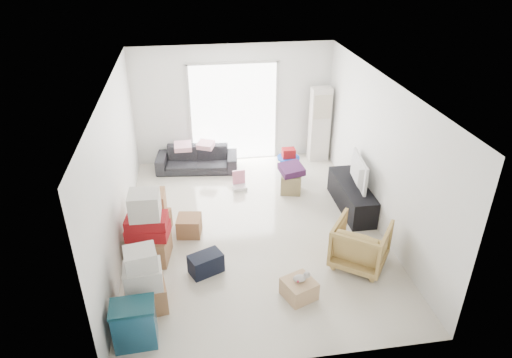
{
  "coord_description": "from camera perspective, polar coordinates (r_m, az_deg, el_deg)",
  "views": [
    {
      "loc": [
        -1.0,
        -6.88,
        4.77
      ],
      "look_at": [
        0.09,
        0.2,
        0.9
      ],
      "focal_mm": 32.0,
      "sensor_mm": 36.0,
      "label": 1
    }
  ],
  "objects": [
    {
      "name": "wood_crate",
      "position": [
        6.96,
        5.4,
        -13.5
      ],
      "size": [
        0.56,
        0.56,
        0.29
      ],
      "primitive_type": "cube",
      "rotation": [
        0.0,
        0.0,
        0.39
      ],
      "color": "tan",
      "rests_on": "room_shell"
    },
    {
      "name": "pillow_right",
      "position": [
        10.19,
        -6.34,
        5.04
      ],
      "size": [
        0.42,
        0.38,
        0.11
      ],
      "primitive_type": "cube",
      "rotation": [
        0.0,
        0.0,
        -0.45
      ],
      "color": "#F5B2C9",
      "rests_on": "sofa"
    },
    {
      "name": "sofa",
      "position": [
        10.37,
        -7.41,
        2.9
      ],
      "size": [
        1.85,
        0.73,
        0.71
      ],
      "primitive_type": "imported",
      "rotation": [
        0.0,
        0.0,
        -0.12
      ],
      "color": "#2B2C31",
      "rests_on": "room_shell"
    },
    {
      "name": "box_stack_a",
      "position": [
        6.72,
        -13.8,
        -12.51
      ],
      "size": [
        0.63,
        0.55,
        1.03
      ],
      "rotation": [
        0.0,
        0.0,
        0.17
      ],
      "color": "olive",
      "rests_on": "room_shell"
    },
    {
      "name": "blanket",
      "position": [
        9.36,
        4.45,
        1.01
      ],
      "size": [
        0.52,
        0.52,
        0.14
      ],
      "primitive_type": "cube",
      "rotation": [
        0.0,
        0.0,
        0.15
      ],
      "color": "#481D49",
      "rests_on": "ottoman"
    },
    {
      "name": "television",
      "position": [
        8.9,
        12.06,
        -0.29
      ],
      "size": [
        0.66,
        1.03,
        0.13
      ],
      "primitive_type": "imported",
      "rotation": [
        0.0,
        0.0,
        1.46
      ],
      "color": "black",
      "rests_on": "tv_console"
    },
    {
      "name": "duffel_bag",
      "position": [
        7.38,
        -6.28,
        -10.46
      ],
      "size": [
        0.6,
        0.49,
        0.33
      ],
      "primitive_type": "cube",
      "rotation": [
        0.0,
        0.0,
        0.42
      ],
      "color": "black",
      "rests_on": "room_shell"
    },
    {
      "name": "ottoman",
      "position": [
        9.49,
        4.39,
        -0.47
      ],
      "size": [
        0.5,
        0.5,
        0.41
      ],
      "primitive_type": "cube",
      "rotation": [
        0.0,
        0.0,
        -0.24
      ],
      "color": "#948056",
      "rests_on": "room_shell"
    },
    {
      "name": "plush_bunny",
      "position": [
        6.83,
        5.71,
        -12.15
      ],
      "size": [
        0.26,
        0.15,
        0.13
      ],
      "rotation": [
        0.0,
        0.0,
        0.33
      ],
      "color": "#B2ADA8",
      "rests_on": "wood_crate"
    },
    {
      "name": "storage_bins",
      "position": [
        6.38,
        -14.94,
        -17.11
      ],
      "size": [
        0.58,
        0.42,
        0.65
      ],
      "rotation": [
        0.0,
        0.0,
        0.05
      ],
      "color": "navy",
      "rests_on": "room_shell"
    },
    {
      "name": "room_shell",
      "position": [
        7.75,
        -0.42,
        2.16
      ],
      "size": [
        4.98,
        6.48,
        3.18
      ],
      "color": "beige",
      "rests_on": "ground"
    },
    {
      "name": "armchair",
      "position": [
        7.54,
        12.97,
        -7.71
      ],
      "size": [
        1.11,
        1.1,
        0.84
      ],
      "primitive_type": "imported",
      "rotation": [
        0.0,
        0.0,
        2.51
      ],
      "color": "tan",
      "rests_on": "room_shell"
    },
    {
      "name": "pillow_left",
      "position": [
        10.17,
        -9.18,
        4.79
      ],
      "size": [
        0.37,
        0.29,
        0.12
      ],
      "primitive_type": "cube",
      "rotation": [
        0.0,
        0.0,
        0.01
      ],
      "color": "#F5B2C9",
      "rests_on": "sofa"
    },
    {
      "name": "box_stack_c",
      "position": [
        8.33,
        -12.73,
        -4.15
      ],
      "size": [
        0.64,
        0.57,
        0.8
      ],
      "rotation": [
        0.0,
        0.0,
        -0.2
      ],
      "color": "olive",
      "rests_on": "room_shell"
    },
    {
      "name": "box_stack_b",
      "position": [
        7.6,
        -13.34,
        -6.35
      ],
      "size": [
        0.74,
        0.7,
        1.25
      ],
      "rotation": [
        0.0,
        0.0,
        -0.12
      ],
      "color": "olive",
      "rests_on": "room_shell"
    },
    {
      "name": "toy_walker",
      "position": [
        9.65,
        -2.1,
        -0.57
      ],
      "size": [
        0.31,
        0.28,
        0.38
      ],
      "rotation": [
        0.0,
        0.0,
        0.1
      ],
      "color": "silver",
      "rests_on": "room_shell"
    },
    {
      "name": "tv_console",
      "position": [
        9.06,
        11.86,
        -2.11
      ],
      "size": [
        0.48,
        1.59,
        0.53
      ],
      "primitive_type": "cube",
      "color": "black",
      "rests_on": "room_shell"
    },
    {
      "name": "loose_box",
      "position": [
        8.26,
        -8.34,
        -5.79
      ],
      "size": [
        0.47,
        0.47,
        0.35
      ],
      "primitive_type": "cube",
      "rotation": [
        0.0,
        0.0,
        -0.15
      ],
      "color": "olive",
      "rests_on": "room_shell"
    },
    {
      "name": "ac_tower",
      "position": [
        10.71,
        7.94,
        6.76
      ],
      "size": [
        0.45,
        0.3,
        1.75
      ],
      "primitive_type": "cube",
      "color": "silver",
      "rests_on": "room_shell"
    },
    {
      "name": "sliding_door",
      "position": [
        10.52,
        -2.8,
        8.74
      ],
      "size": [
        2.1,
        0.04,
        2.33
      ],
      "color": "white",
      "rests_on": "room_shell"
    },
    {
      "name": "kids_table",
      "position": [
        10.06,
        4.08,
        2.85
      ],
      "size": [
        0.5,
        0.5,
        0.63
      ],
      "rotation": [
        0.0,
        0.0,
        -0.04
      ],
      "color": "blue",
      "rests_on": "room_shell"
    }
  ]
}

